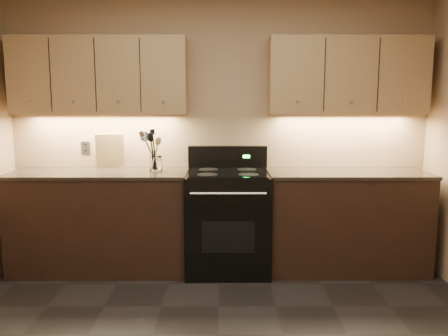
% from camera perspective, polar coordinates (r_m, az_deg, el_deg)
% --- Properties ---
extents(wall_back, '(4.00, 0.04, 2.60)m').
position_cam_1_polar(wall_back, '(4.59, -0.57, 4.72)').
color(wall_back, '#A0855E').
rests_on(wall_back, ground).
extents(counter_left, '(1.62, 0.62, 0.93)m').
position_cam_1_polar(counter_left, '(4.58, -14.57, -6.18)').
color(counter_left, black).
rests_on(counter_left, ground).
extents(counter_right, '(1.46, 0.62, 0.93)m').
position_cam_1_polar(counter_right, '(4.58, 14.44, -6.16)').
color(counter_right, black).
rests_on(counter_right, ground).
extents(stove, '(0.76, 0.68, 1.14)m').
position_cam_1_polar(stove, '(4.41, 0.46, -6.27)').
color(stove, black).
rests_on(stove, ground).
extents(upper_cab_left, '(1.60, 0.30, 0.70)m').
position_cam_1_polar(upper_cab_left, '(4.58, -14.74, 10.69)').
color(upper_cab_left, '#A37F51').
rests_on(upper_cab_left, wall_back).
extents(upper_cab_right, '(1.44, 0.30, 0.70)m').
position_cam_1_polar(upper_cab_right, '(4.58, 14.60, 10.69)').
color(upper_cab_right, '#A37F51').
rests_on(upper_cab_right, wall_back).
extents(outlet_plate, '(0.08, 0.01, 0.12)m').
position_cam_1_polar(outlet_plate, '(4.79, -16.32, 2.38)').
color(outlet_plate, '#B2B5BA').
rests_on(outlet_plate, wall_back).
extents(utensil_crock, '(0.13, 0.13, 0.14)m').
position_cam_1_polar(utensil_crock, '(4.41, -8.20, 0.49)').
color(utensil_crock, white).
rests_on(utensil_crock, counter_left).
extents(cutting_board, '(0.28, 0.14, 0.33)m').
position_cam_1_polar(cutting_board, '(4.69, -13.56, 2.05)').
color(cutting_board, tan).
rests_on(cutting_board, counter_left).
extents(wooden_spoon, '(0.13, 0.08, 0.31)m').
position_cam_1_polar(wooden_spoon, '(4.40, -8.63, 1.77)').
color(wooden_spoon, tan).
rests_on(wooden_spoon, utensil_crock).
extents(black_spoon, '(0.10, 0.09, 0.34)m').
position_cam_1_polar(black_spoon, '(4.41, -8.34, 2.01)').
color(black_spoon, black).
rests_on(black_spoon, utensil_crock).
extents(black_turner, '(0.12, 0.11, 0.39)m').
position_cam_1_polar(black_turner, '(4.38, -8.22, 2.30)').
color(black_turner, black).
rests_on(black_turner, utensil_crock).
extents(steel_spatula, '(0.25, 0.10, 0.40)m').
position_cam_1_polar(steel_spatula, '(4.39, -7.93, 2.40)').
color(steel_spatula, silver).
rests_on(steel_spatula, utensil_crock).
extents(steel_skimmer, '(0.22, 0.13, 0.37)m').
position_cam_1_polar(steel_skimmer, '(4.39, -7.98, 2.09)').
color(steel_skimmer, silver).
rests_on(steel_skimmer, utensil_crock).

